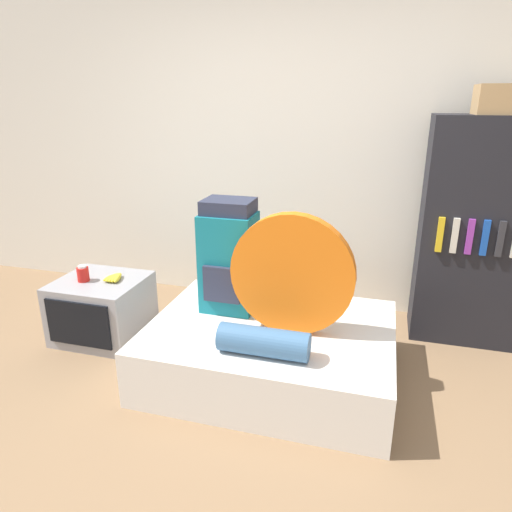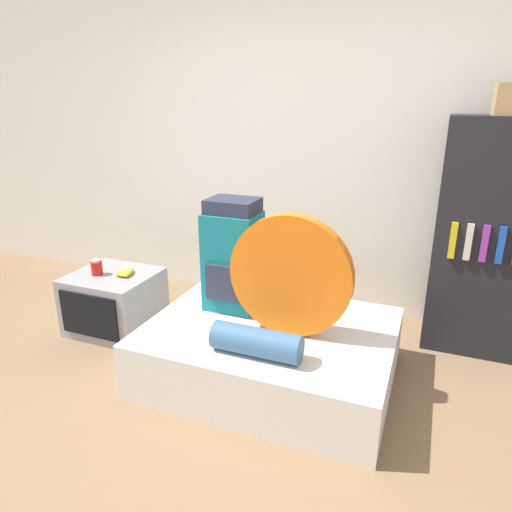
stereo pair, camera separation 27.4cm
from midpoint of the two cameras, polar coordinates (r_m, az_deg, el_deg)
ground_plane at (r=2.53m, az=-8.25°, el=-23.44°), size 16.00×16.00×0.00m
wall_back at (r=3.78m, az=3.25°, el=12.93°), size 8.00×0.05×2.60m
bed at (r=2.98m, az=-0.83°, el=-11.70°), size 1.51×1.15×0.36m
backpack at (r=2.99m, az=-6.04°, el=-0.22°), size 0.34×0.31×0.75m
tent_bag at (r=2.67m, az=1.61°, el=-2.38°), size 0.74×0.08×0.74m
sleeping_roll at (r=2.55m, az=-2.17°, el=-10.74°), size 0.51×0.16×0.16m
television at (r=3.64m, az=-20.76°, el=-6.19°), size 0.61×0.58×0.45m
canister at (r=3.56m, az=-22.92°, el=-2.10°), size 0.08×0.08×0.12m
banana_bunch at (r=3.51m, az=-19.39°, el=-2.59°), size 0.13×0.17×0.04m
bookshelf at (r=3.52m, az=23.39°, el=2.65°), size 0.70×0.43×1.61m
cardboard_box at (r=3.38m, az=26.80°, el=17.08°), size 0.37×0.29×0.19m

